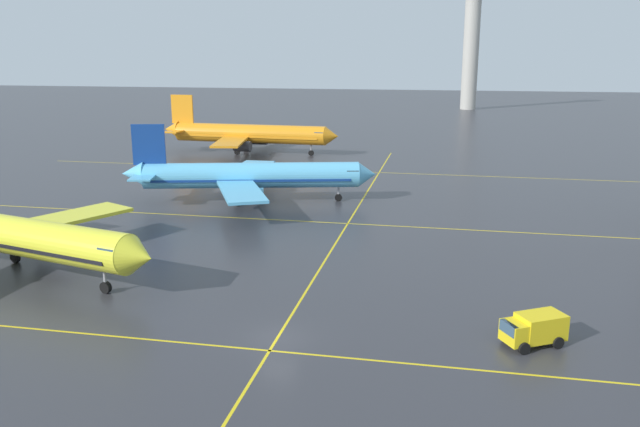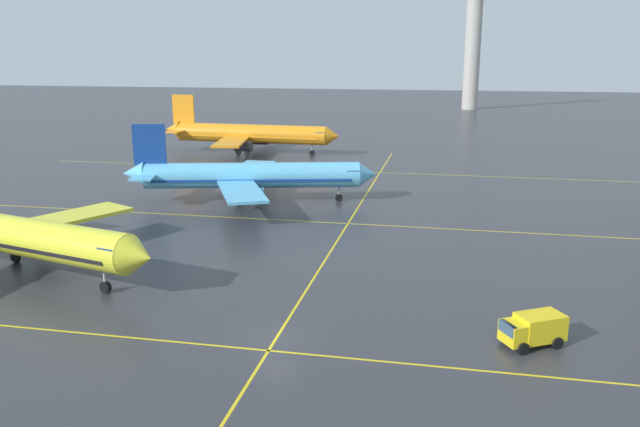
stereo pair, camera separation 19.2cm
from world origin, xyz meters
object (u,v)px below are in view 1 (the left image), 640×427
Objects in this scene: service_truck_red_van at (533,328)px; control_tower at (472,35)px; airliner_second_row at (248,176)px; airliner_third_row at (248,134)px.

control_tower is (-0.15, 184.28, 23.05)m from service_truck_red_van.
airliner_second_row is 7.15× the size of service_truck_red_van.
control_tower is (30.68, 148.19, 20.79)m from airliner_second_row.
airliner_third_row is at bearing 107.77° from airliner_second_row.
airliner_second_row is at bearing 130.50° from service_truck_red_van.
airliner_second_row reaches higher than service_truck_red_van.
control_tower reaches higher than airliner_second_row.
control_tower is at bearing 78.30° from airliner_second_row.
airliner_third_row is 7.78× the size of service_truck_red_van.
airliner_third_row reaches higher than service_truck_red_van.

